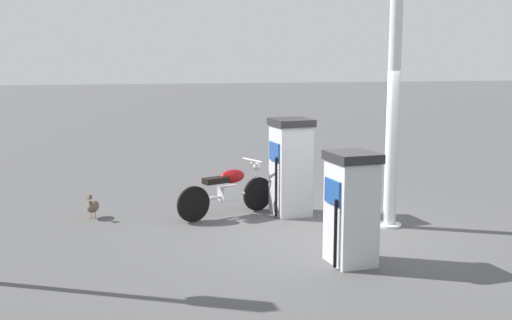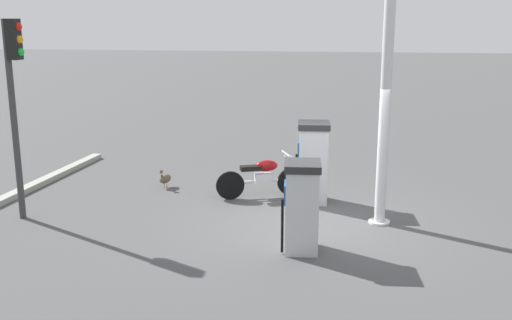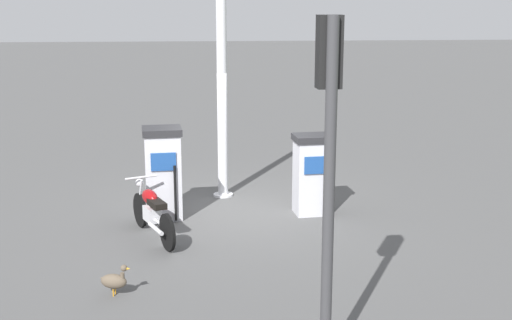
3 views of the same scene
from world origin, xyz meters
name	(u,v)px [view 2 (image 2 of 3)]	position (x,y,z in m)	size (l,w,h in m)	color
ground_plane	(316,223)	(0.00, 0.00, 0.00)	(120.00, 120.00, 0.00)	#4C4C4C
fuel_pump_near	(313,162)	(0.17, -1.36, 0.85)	(0.70, 0.75, 1.67)	silver
fuel_pump_far	(302,206)	(0.17, 1.36, 0.76)	(0.63, 0.72, 1.49)	silver
motorcycle_near_pump	(263,176)	(1.24, -1.52, 0.47)	(1.81, 0.88, 0.94)	black
wandering_duck	(165,178)	(3.52, -1.89, 0.21)	(0.28, 0.44, 0.45)	brown
roadside_traffic_light	(14,85)	(5.49, 0.56, 2.54)	(0.38, 0.25, 3.71)	#38383A
canopy_support_pole	(385,113)	(-1.16, -0.22, 2.07)	(0.40, 0.40, 4.30)	silver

